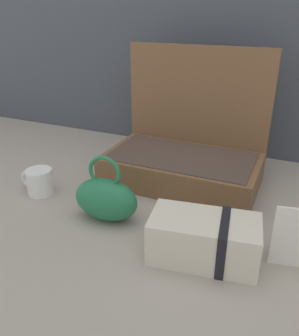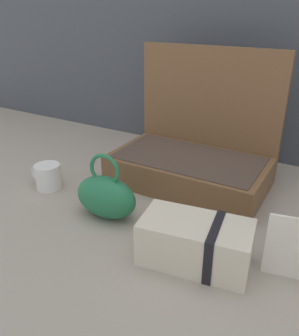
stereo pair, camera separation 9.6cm
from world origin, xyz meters
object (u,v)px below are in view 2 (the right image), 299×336
object	(u,v)px
teal_pouch_handbag	(106,196)
cream_toiletry_bag	(197,243)
coffee_mug	(48,176)
info_card_left	(295,249)
open_suitcase	(194,154)

from	to	relation	value
teal_pouch_handbag	cream_toiletry_bag	xyz separation A→B (m)	(0.30, -0.05, -0.01)
teal_pouch_handbag	cream_toiletry_bag	bearing A→B (deg)	-10.17
teal_pouch_handbag	coffee_mug	distance (m)	0.28
teal_pouch_handbag	info_card_left	distance (m)	0.50
cream_toiletry_bag	coffee_mug	world-z (taller)	cream_toiletry_bag
coffee_mug	cream_toiletry_bag	bearing A→B (deg)	-9.74
teal_pouch_handbag	coffee_mug	bearing A→B (deg)	170.73
teal_pouch_handbag	coffee_mug	size ratio (longest dim) A/B	1.67
cream_toiletry_bag	open_suitcase	bearing A→B (deg)	114.94
cream_toiletry_bag	info_card_left	bearing A→B (deg)	15.77
teal_pouch_handbag	coffee_mug	xyz separation A→B (m)	(-0.27, 0.04, -0.02)
cream_toiletry_bag	coffee_mug	size ratio (longest dim) A/B	2.32
info_card_left	coffee_mug	bearing A→B (deg)	165.84
open_suitcase	teal_pouch_handbag	world-z (taller)	open_suitcase
info_card_left	teal_pouch_handbag	bearing A→B (deg)	169.27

